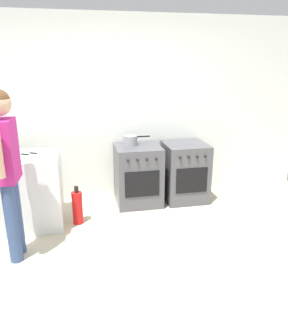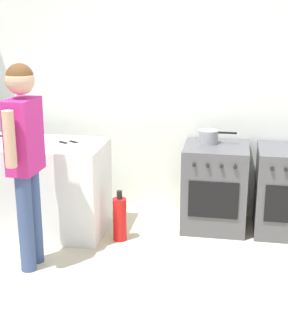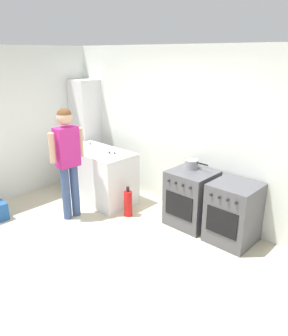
# 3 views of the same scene
# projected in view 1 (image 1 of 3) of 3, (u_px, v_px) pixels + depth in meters

# --- Properties ---
(ground_plane) EXTENTS (8.00, 8.00, 0.00)m
(ground_plane) POSITION_uv_depth(u_px,v_px,m) (133.00, 268.00, 3.27)
(ground_plane) COLOR beige
(back_wall) EXTENTS (6.00, 0.10, 2.60)m
(back_wall) POSITION_uv_depth(u_px,v_px,m) (109.00, 111.00, 4.68)
(back_wall) COLOR silver
(back_wall) RESTS_ON ground
(counter_unit) EXTENTS (1.30, 0.70, 0.90)m
(counter_unit) POSITION_uv_depth(u_px,v_px,m) (7.00, 192.00, 3.99)
(counter_unit) COLOR silver
(counter_unit) RESTS_ON ground
(oven_left) EXTENTS (0.63, 0.62, 0.85)m
(oven_left) POSITION_uv_depth(u_px,v_px,m) (138.00, 175.00, 4.67)
(oven_left) COLOR #4C4C51
(oven_left) RESTS_ON ground
(oven_right) EXTENTS (0.60, 0.62, 0.85)m
(oven_right) POSITION_uv_depth(u_px,v_px,m) (185.00, 172.00, 4.81)
(oven_right) COLOR #4C4C51
(oven_right) RESTS_ON ground
(pot) EXTENTS (0.38, 0.20, 0.13)m
(pot) POSITION_uv_depth(u_px,v_px,m) (131.00, 140.00, 4.59)
(pot) COLOR gray
(pot) RESTS_ON oven_left
(knife_utility) EXTENTS (0.23, 0.16, 0.01)m
(knife_utility) POSITION_uv_depth(u_px,v_px,m) (37.00, 154.00, 3.97)
(knife_utility) COLOR silver
(knife_utility) RESTS_ON counter_unit
(knife_bread) EXTENTS (0.31, 0.21, 0.01)m
(knife_bread) POSITION_uv_depth(u_px,v_px,m) (32.00, 155.00, 3.90)
(knife_bread) COLOR silver
(knife_bread) RESTS_ON counter_unit
(person) EXTENTS (0.23, 0.57, 1.73)m
(person) POSITION_uv_depth(u_px,v_px,m) (6.00, 161.00, 3.15)
(person) COLOR #384C7A
(person) RESTS_ON ground
(fire_extinguisher) EXTENTS (0.13, 0.13, 0.50)m
(fire_extinguisher) POSITION_uv_depth(u_px,v_px,m) (77.00, 207.00, 4.12)
(fire_extinguisher) COLOR red
(fire_extinguisher) RESTS_ON ground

